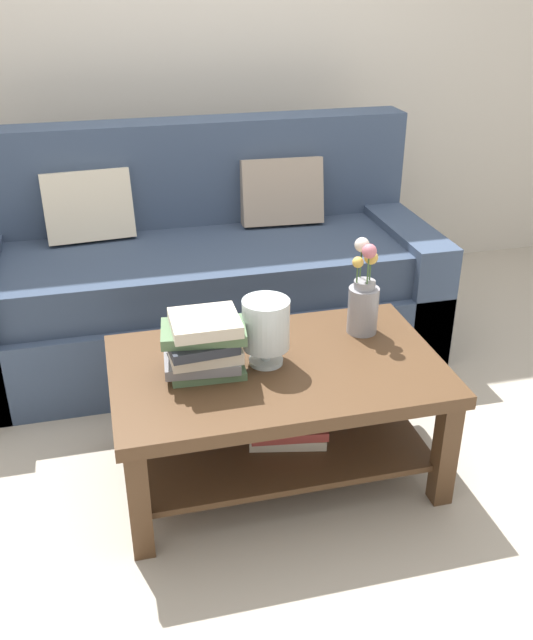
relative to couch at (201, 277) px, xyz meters
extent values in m
plane|color=#ADA393|center=(0.13, -0.80, -0.36)|extent=(10.00, 10.00, 0.00)
cube|color=beige|center=(0.13, 0.85, 0.99)|extent=(6.40, 0.12, 2.70)
cube|color=#384760|center=(0.00, -0.07, -0.18)|extent=(2.19, 0.90, 0.36)
cube|color=#324057|center=(0.00, -0.10, 0.10)|extent=(1.95, 0.74, 0.20)
cube|color=#384760|center=(0.00, 0.28, 0.35)|extent=(2.19, 0.20, 0.70)
cube|color=#384760|center=(1.00, -0.07, -0.06)|extent=(0.20, 0.90, 0.60)
cube|color=beige|center=(-0.49, 0.14, 0.36)|extent=(0.41, 0.22, 0.34)
cube|color=gray|center=(0.44, 0.14, 0.36)|extent=(0.41, 0.21, 0.34)
cube|color=#4C331E|center=(0.10, -1.05, 0.08)|extent=(1.17, 0.72, 0.05)
cube|color=#4C331E|center=(-0.42, -1.36, -0.16)|extent=(0.07, 0.07, 0.42)
cube|color=#4C331E|center=(0.63, -1.36, -0.16)|extent=(0.07, 0.07, 0.42)
cube|color=#4C331E|center=(-0.42, -0.74, -0.16)|extent=(0.07, 0.07, 0.42)
cube|color=#4C331E|center=(0.63, -0.74, -0.16)|extent=(0.07, 0.07, 0.42)
cube|color=#4C331E|center=(0.10, -1.05, -0.22)|extent=(1.05, 0.60, 0.02)
cube|color=beige|center=(0.14, -1.05, -0.19)|extent=(0.32, 0.26, 0.04)
cube|color=#993833|center=(0.14, -1.06, -0.16)|extent=(0.31, 0.24, 0.04)
cube|color=#2D333D|center=(0.14, -1.03, -0.12)|extent=(0.30, 0.23, 0.04)
cube|color=#51704C|center=(-0.14, -1.05, 0.12)|extent=(0.26, 0.17, 0.03)
cube|color=slate|center=(-0.16, -1.04, 0.15)|extent=(0.27, 0.20, 0.04)
cube|color=beige|center=(-0.15, -1.05, 0.19)|extent=(0.24, 0.18, 0.04)
cube|color=#2D333D|center=(-0.16, -1.06, 0.23)|extent=(0.24, 0.21, 0.03)
cube|color=#51704C|center=(-0.15, -1.05, 0.27)|extent=(0.30, 0.21, 0.04)
cube|color=beige|center=(-0.15, -1.06, 0.30)|extent=(0.23, 0.21, 0.04)
cylinder|color=silver|center=(0.07, -1.03, 0.11)|extent=(0.12, 0.12, 0.02)
cylinder|color=silver|center=(0.07, -1.03, 0.14)|extent=(0.04, 0.04, 0.05)
cylinder|color=silver|center=(0.07, -1.03, 0.26)|extent=(0.17, 0.17, 0.18)
sphere|color=#2D333D|center=(0.05, -1.03, 0.22)|extent=(0.05, 0.05, 0.05)
sphere|color=#993833|center=(0.10, -1.02, 0.22)|extent=(0.04, 0.04, 0.04)
cylinder|color=gray|center=(0.48, -0.89, 0.19)|extent=(0.12, 0.12, 0.18)
cylinder|color=gray|center=(0.48, -0.89, 0.30)|extent=(0.08, 0.08, 0.03)
cylinder|color=#426638|center=(0.50, -0.89, 0.35)|extent=(0.01, 0.01, 0.07)
sphere|color=gold|center=(0.50, -0.89, 0.41)|extent=(0.05, 0.05, 0.05)
cylinder|color=#426638|center=(0.48, -0.85, 0.37)|extent=(0.01, 0.01, 0.11)
sphere|color=silver|center=(0.48, -0.85, 0.44)|extent=(0.06, 0.06, 0.06)
cylinder|color=#426638|center=(0.45, -0.90, 0.35)|extent=(0.01, 0.01, 0.07)
sphere|color=gold|center=(0.45, -0.90, 0.40)|extent=(0.04, 0.04, 0.04)
cylinder|color=#426638|center=(0.48, -0.92, 0.37)|extent=(0.01, 0.01, 0.11)
sphere|color=#C66B7A|center=(0.48, -0.92, 0.44)|extent=(0.05, 0.05, 0.05)
camera|label=1|loc=(-0.45, -3.12, 1.38)|focal=39.52mm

